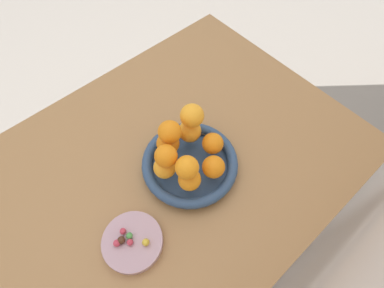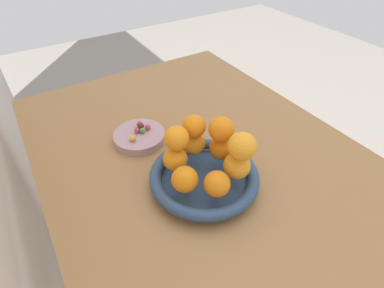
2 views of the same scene
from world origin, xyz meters
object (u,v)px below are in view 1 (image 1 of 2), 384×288
object	(u,v)px
orange_6	(191,115)
candy_ball_1	(123,231)
orange_1	(168,143)
candy_ball_3	(121,240)
orange_0	(190,131)
candy_ball_5	(146,242)
fruit_bowl	(190,164)
orange_8	(187,167)
orange_4	(214,167)
candy_ball_4	(129,236)
orange_5	(213,143)
orange_9	(166,156)
dining_table	(159,184)
orange_2	(165,167)
orange_7	(169,131)
candy_dish	(133,242)
candy_ball_2	(117,243)
orange_3	(190,179)
candy_ball_0	(130,242)

from	to	relation	value
orange_6	candy_ball_1	world-z (taller)	orange_6
orange_1	candy_ball_3	distance (m)	0.25
orange_0	orange_1	size ratio (longest dim) A/B	1.01
candy_ball_1	candy_ball_5	distance (m)	0.06
fruit_bowl	orange_8	size ratio (longest dim) A/B	4.58
orange_4	candy_ball_4	xyz separation A→B (m)	(0.24, -0.01, -0.04)
candy_ball_5	orange_6	bearing A→B (deg)	-151.37
orange_5	orange_9	bearing A→B (deg)	-10.69
candy_ball_4	orange_8	bearing A→B (deg)	-177.69
dining_table	candy_ball_3	distance (m)	0.23
orange_2	orange_7	world-z (taller)	orange_7
orange_2	orange_5	xyz separation A→B (m)	(-0.13, 0.03, -0.00)
orange_4	candy_ball_3	size ratio (longest dim) A/B	3.20
orange_7	candy_ball_1	xyz separation A→B (m)	(0.21, 0.09, -0.10)
candy_dish	orange_5	world-z (taller)	orange_5
orange_1	candy_ball_3	world-z (taller)	orange_1
dining_table	orange_2	world-z (taller)	orange_2
orange_7	dining_table	bearing A→B (deg)	4.31
candy_dish	candy_ball_2	size ratio (longest dim) A/B	8.62
orange_7	orange_3	bearing A→B (deg)	75.37
candy_ball_1	candy_ball_3	size ratio (longest dim) A/B	0.83
orange_7	orange_9	world-z (taller)	orange_7
dining_table	orange_8	xyz separation A→B (m)	(-0.03, 0.09, 0.21)
orange_3	orange_8	size ratio (longest dim) A/B	1.02
orange_2	candy_ball_4	xyz separation A→B (m)	(0.16, 0.06, -0.04)
candy_ball_0	candy_ball_4	xyz separation A→B (m)	(-0.01, -0.01, 0.00)
orange_2	candy_ball_2	world-z (taller)	orange_2
candy_ball_0	candy_ball_5	xyz separation A→B (m)	(-0.03, 0.02, 0.00)
candy_ball_5	candy_ball_3	bearing A→B (deg)	-46.47
fruit_bowl	orange_3	size ratio (longest dim) A/B	4.51
orange_0	orange_5	size ratio (longest dim) A/B	1.08
orange_3	candy_ball_5	xyz separation A→B (m)	(0.16, 0.04, -0.04)
orange_8	candy_ball_0	distance (m)	0.21
dining_table	orange_5	xyz separation A→B (m)	(-0.14, 0.06, 0.16)
candy_dish	candy_ball_5	bearing A→B (deg)	129.23
candy_dish	candy_ball_5	xyz separation A→B (m)	(-0.02, 0.03, 0.02)
orange_0	orange_9	xyz separation A→B (m)	(0.11, 0.04, 0.05)
orange_0	orange_8	xyz separation A→B (m)	(0.09, 0.09, 0.05)
candy_dish	orange_7	size ratio (longest dim) A/B	2.44
orange_3	orange_8	distance (m)	0.05
dining_table	orange_8	size ratio (longest dim) A/B	20.62
orange_3	orange_7	distance (m)	0.12
orange_7	candy_ball_1	bearing A→B (deg)	22.42
candy_dish	orange_1	bearing A→B (deg)	-149.84
dining_table	orange_9	size ratio (longest dim) A/B	20.86
orange_3	candy_ball_3	distance (m)	0.20
orange_1	candy_ball_2	bearing A→B (deg)	24.05
orange_8	orange_9	bearing A→B (deg)	-72.73
orange_0	candy_ball_3	bearing A→B (deg)	18.64
candy_ball_1	candy_ball_2	distance (m)	0.03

